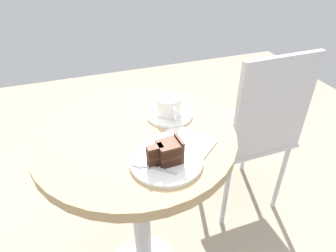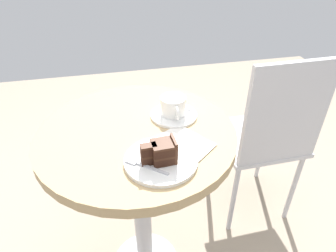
# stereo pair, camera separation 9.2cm
# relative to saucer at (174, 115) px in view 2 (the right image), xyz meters

# --- Properties ---
(cafe_table) EXTENTS (0.65, 0.65, 0.76)m
(cafe_table) POSITION_rel_saucer_xyz_m (0.06, -0.14, -0.14)
(cafe_table) COLOR tan
(cafe_table) RESTS_ON ground
(saucer) EXTENTS (0.16, 0.16, 0.01)m
(saucer) POSITION_rel_saucer_xyz_m (0.00, 0.00, 0.00)
(saucer) COLOR white
(saucer) RESTS_ON cafe_table
(coffee_cup) EXTENTS (0.12, 0.09, 0.06)m
(coffee_cup) POSITION_rel_saucer_xyz_m (-0.00, -0.00, 0.04)
(coffee_cup) COLOR white
(coffee_cup) RESTS_ON saucer
(teaspoon) EXTENTS (0.06, 0.09, 0.00)m
(teaspoon) POSITION_rel_saucer_xyz_m (-0.02, 0.04, 0.01)
(teaspoon) COLOR #B7B7BC
(teaspoon) RESTS_ON saucer
(cake_plate) EXTENTS (0.21, 0.21, 0.01)m
(cake_plate) POSITION_rel_saucer_xyz_m (0.23, -0.09, 0.00)
(cake_plate) COLOR white
(cake_plate) RESTS_ON cafe_table
(cake_slice) EXTENTS (0.06, 0.10, 0.07)m
(cake_slice) POSITION_rel_saucer_xyz_m (0.24, -0.09, 0.04)
(cake_slice) COLOR #381E14
(cake_slice) RESTS_ON cake_plate
(fork) EXTENTS (0.09, 0.11, 0.00)m
(fork) POSITION_rel_saucer_xyz_m (0.24, -0.15, 0.01)
(fork) COLOR #B7B7BC
(fork) RESTS_ON cake_plate
(napkin) EXTENTS (0.23, 0.22, 0.00)m
(napkin) POSITION_rel_saucer_xyz_m (0.17, -0.02, -0.00)
(napkin) COLOR silver
(napkin) RESTS_ON cafe_table
(cafe_chair) EXTENTS (0.39, 0.39, 0.91)m
(cafe_chair) POSITION_rel_saucer_xyz_m (-0.12, 0.47, -0.23)
(cafe_chair) COLOR #BCBCC1
(cafe_chair) RESTS_ON ground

